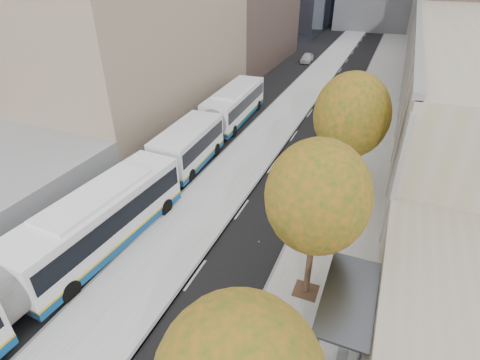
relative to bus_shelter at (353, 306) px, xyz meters
The scene contains 8 objects.
bus_platform 25.96m from the bus_shelter, 111.69° to the left, with size 4.25×150.00×0.15m, color #B0B0B0.
sidewalk 24.19m from the bus_shelter, 93.72° to the left, with size 4.75×150.00×0.08m, color gray.
bus_shelter is the anchor object (origin of this frame).
tree_c 4.23m from the bus_shelter, 135.67° to the left, with size 4.20×4.20×7.28m.
tree_d 11.70m from the bus_shelter, 100.71° to the left, with size 4.40×4.40×7.60m.
bus_near 13.40m from the bus_shelter, 167.17° to the right, with size 3.77×18.85×3.12m.
bus_far 21.10m from the bus_shelter, 129.20° to the left, with size 3.38×18.01×2.99m.
distant_car 47.74m from the bus_shelter, 105.51° to the left, with size 1.53×3.80×1.29m, color #BCBCBC.
Camera 1 is at (5.47, 0.50, 13.32)m, focal length 28.00 mm.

